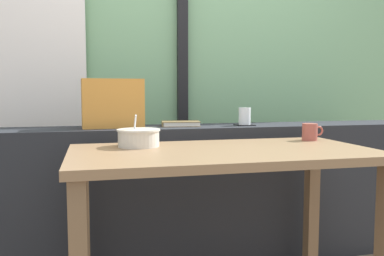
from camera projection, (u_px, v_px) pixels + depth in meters
outdoor_backdrop at (173, 32)px, 2.90m from camera, size 4.80×0.08×2.80m
curtain_left_panel at (41, 48)px, 2.60m from camera, size 0.56×0.06×2.50m
window_divider_post at (182, 45)px, 2.85m from camera, size 0.07×0.05×2.60m
dark_console_ledge at (197, 194)px, 2.32m from camera, size 2.80×0.33×0.78m
breakfast_table at (223, 175)px, 1.74m from camera, size 1.28×0.67×0.73m
coaster_square at (244, 125)px, 2.32m from camera, size 0.10×0.10×0.00m
juice_glass at (245, 117)px, 2.32m from camera, size 0.07×0.07×0.10m
closed_book at (180, 124)px, 2.28m from camera, size 0.23×0.17×0.03m
throw_pillow at (113, 103)px, 2.17m from camera, size 0.33×0.16×0.26m
soup_bowl at (139, 138)px, 1.81m from camera, size 0.19×0.19×0.15m
ceramic_mug at (310, 132)px, 2.04m from camera, size 0.11×0.08×0.08m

